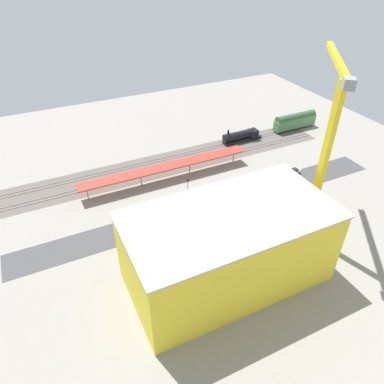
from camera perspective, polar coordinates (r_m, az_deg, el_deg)
The scene contains 22 objects.
ground_plane at distance 101.51m, azimuth 1.89°, elevation -0.58°, with size 169.90×169.90×0.00m, color gray.
rail_bed at distance 117.36m, azimuth -2.80°, elevation 4.83°, with size 106.19×14.32×0.01m, color #5B544C.
street_asphalt at distance 97.90m, azimuth 3.27°, elevation -2.18°, with size 106.19×9.00×0.01m, color #424244.
track_rails at distance 117.26m, azimuth -2.80°, elevation 4.90°, with size 106.19×8.31×0.12m.
platform_canopy_near at distance 106.55m, azimuth -4.23°, elevation 4.01°, with size 52.35×4.58×4.51m.
locomotive at distance 130.68m, azimuth 8.02°, elevation 8.83°, with size 15.03×3.14×5.33m.
passenger_coach at distance 143.44m, azimuth 16.12°, elevation 10.88°, with size 17.73×3.13×6.28m.
parked_car_0 at distance 115.17m, azimuth 15.97°, elevation 3.16°, with size 4.11×1.92×1.64m.
parked_car_1 at distance 111.20m, azimuth 13.77°, elevation 2.33°, with size 4.78×1.78×1.76m.
parked_car_2 at distance 108.22m, azimuth 11.28°, elevation 1.73°, with size 4.49×2.01×1.84m.
parked_car_3 at distance 105.17m, azimuth 8.13°, elevation 0.96°, with size 4.41×2.02×1.69m.
parked_car_4 at distance 102.48m, azimuth 5.51°, elevation 0.15°, with size 4.86×2.01×1.65m.
parked_car_5 at distance 99.36m, azimuth 2.36°, elevation -0.96°, with size 4.51×1.79×1.69m.
parked_car_6 at distance 97.79m, azimuth -1.12°, elevation -1.62°, with size 4.70×1.83×1.66m.
construction_building at distance 73.52m, azimuth 5.80°, elevation -8.89°, with size 40.59×20.65×16.96m, color yellow.
construction_roof_slab at distance 67.77m, azimuth 6.23°, elevation -3.63°, with size 41.19×21.25×0.40m, color #B7B2A8.
tower_crane at distance 82.15m, azimuth 20.56°, elevation 7.54°, with size 19.57×25.46×40.13m.
box_truck_0 at distance 95.27m, azimuth 9.73°, elevation -2.65°, with size 8.68×2.79×3.49m.
street_tree_0 at distance 100.31m, azimuth 13.11°, elevation 1.44°, with size 5.68×5.68×7.93m.
street_tree_1 at distance 91.13m, azimuth 4.15°, elevation -1.26°, with size 6.03×6.03×8.36m.
street_tree_2 at distance 85.07m, azimuth -9.04°, elevation -5.75°, with size 4.18×4.18×6.36m.
traffic_light at distance 96.74m, azimuth -0.68°, elevation 0.87°, with size 0.50×0.36×7.31m.
Camera 1 is at (38.61, 72.54, 59.59)m, focal length 33.41 mm.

